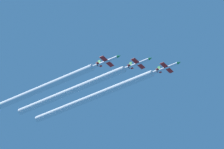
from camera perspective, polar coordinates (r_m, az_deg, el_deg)
jet_lead at (r=351.47m, az=3.85°, el=0.52°), size 8.11×11.82×2.84m
jet_second_echelon at (r=347.42m, az=1.90°, el=0.81°), size 8.11×11.82×2.84m
jet_third_echelon at (r=344.19m, az=-0.25°, el=0.96°), size 8.11×11.82×2.84m
smoke_trail_lead at (r=367.93m, az=-1.17°, el=-1.49°), size 2.87×64.64×2.87m
smoke_trail_second_echelon at (r=363.38m, az=-2.70°, el=-1.08°), size 2.87×58.67×2.87m
smoke_trail_third_echelon at (r=363.79m, az=-5.40°, el=-1.21°), size 2.87×68.54×2.87m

